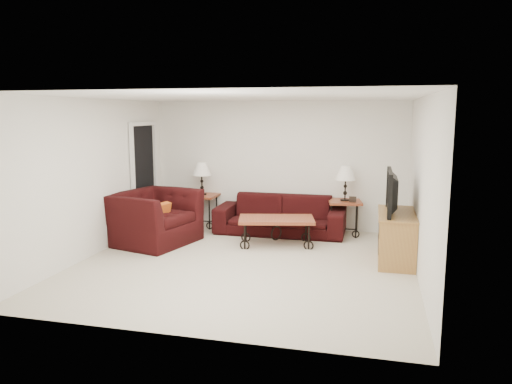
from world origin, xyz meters
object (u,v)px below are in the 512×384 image
sofa (280,215)px  side_table_right (344,218)px  coffee_table (276,231)px  armchair (154,218)px  side_table_left (202,211)px  television (397,192)px  tv_stand (396,237)px  lamp_right (345,183)px  backpack (328,226)px  lamp_left (202,179)px

sofa → side_table_right: sofa is taller
coffee_table → armchair: 2.17m
side_table_left → television: size_ratio=0.57×
side_table_left → tv_stand: tv_stand is taller
side_table_right → tv_stand: (0.89, -1.49, 0.05)m
lamp_right → sofa: bearing=-171.4°
tv_stand → backpack: size_ratio=2.84×
coffee_table → tv_stand: (1.98, -0.46, 0.14)m
side_table_right → lamp_right: lamp_right is taller
lamp_left → coffee_table: 2.15m
lamp_left → coffee_table: (1.73, -1.03, -0.74)m
television → lamp_left: bearing=-111.9°
side_table_left → armchair: size_ratio=0.46×
lamp_left → side_table_left: bearing=0.0°
sofa → television: (2.06, -1.31, 0.73)m
side_table_left → lamp_left: size_ratio=1.00×
lamp_right → television: size_ratio=0.58×
sofa → tv_stand: 2.46m
sofa → side_table_right: size_ratio=3.73×
lamp_left → armchair: lamp_left is taller
side_table_left → lamp_left: 0.65m
coffee_table → television: bearing=-13.1°
sofa → coffee_table: size_ratio=1.90×
sofa → lamp_left: bearing=173.7°
armchair → side_table_right: bearing=-51.8°
tv_stand → television: television is taller
armchair → lamp_left: bearing=-0.9°
coffee_table → backpack: (0.83, 0.73, -0.02)m
tv_stand → television: size_ratio=1.12×
side_table_right → tv_stand: 1.73m
television → backpack: (-1.13, 1.19, -0.86)m
armchair → backpack: 3.16m
side_table_right → armchair: (-3.22, -1.40, 0.13)m
side_table_right → backpack: (-0.27, -0.30, -0.10)m
coffee_table → side_table_right: bearing=43.2°
side_table_left → tv_stand: 4.00m
sofa → television: television is taller
lamp_right → armchair: size_ratio=0.47×
backpack → coffee_table: bearing=-123.9°
lamp_left → lamp_right: lamp_right is taller
backpack → sofa: bearing=-172.6°
lamp_right → coffee_table: bearing=-136.8°
side_table_left → tv_stand: bearing=-21.8°
side_table_right → tv_stand: size_ratio=0.52×
armchair → television: bearing=-76.5°
sofa → tv_stand: size_ratio=1.92×
sofa → coffee_table: 0.86m
tv_stand → coffee_table: bearing=167.0°
sofa → side_table_left: size_ratio=3.74×
armchair → television: 4.13m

